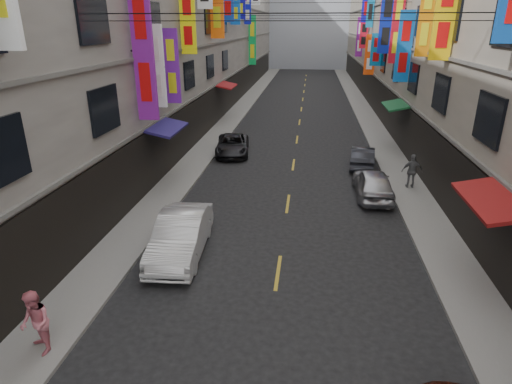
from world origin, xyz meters
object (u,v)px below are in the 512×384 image
(car_left_far, at_px, (233,145))
(car_right_mid, at_px, (373,183))
(car_right_far, at_px, (362,157))
(scooter_far_right, at_px, (369,186))
(car_left_mid, at_px, (181,235))
(pedestrian_rfar, at_px, (412,171))
(pedestrian_lfar, at_px, (35,323))

(car_left_far, bearing_deg, car_right_mid, -46.06)
(car_right_mid, bearing_deg, car_right_far, -91.06)
(scooter_far_right, xyz_separation_m, car_left_mid, (-7.44, -6.86, 0.32))
(car_right_far, bearing_deg, car_right_mid, 96.81)
(pedestrian_rfar, bearing_deg, scooter_far_right, 23.63)
(pedestrian_lfar, relative_size, pedestrian_rfar, 1.00)
(pedestrian_lfar, bearing_deg, car_left_mid, 111.19)
(scooter_far_right, distance_m, pedestrian_rfar, 2.45)
(pedestrian_lfar, bearing_deg, scooter_far_right, 94.27)
(car_left_far, height_order, pedestrian_lfar, pedestrian_lfar)
(car_right_mid, height_order, pedestrian_lfar, pedestrian_lfar)
(car_right_mid, xyz_separation_m, car_right_far, (0.00, 4.71, -0.08))
(car_right_mid, distance_m, car_right_far, 4.71)
(car_left_mid, distance_m, car_left_far, 12.97)
(car_right_far, bearing_deg, car_left_mid, 62.82)
(scooter_far_right, relative_size, pedestrian_rfar, 1.04)
(car_right_far, bearing_deg, pedestrian_lfar, 66.76)
(scooter_far_right, relative_size, car_right_mid, 0.44)
(car_right_mid, relative_size, car_right_far, 1.10)
(car_left_far, height_order, pedestrian_rfar, pedestrian_rfar)
(car_left_mid, height_order, car_right_mid, car_left_mid)
(car_left_mid, height_order, pedestrian_lfar, pedestrian_lfar)
(car_left_mid, distance_m, pedestrian_lfar, 5.81)
(scooter_far_right, xyz_separation_m, pedestrian_lfar, (-9.51, -12.28, 0.54))
(car_right_mid, xyz_separation_m, pedestrian_rfar, (2.05, 1.25, 0.29))
(car_left_far, distance_m, pedestrian_rfar, 11.30)
(car_right_far, distance_m, pedestrian_lfar, 19.27)
(scooter_far_right, bearing_deg, pedestrian_rfar, -158.35)
(car_right_far, bearing_deg, pedestrian_rfar, 127.47)
(scooter_far_right, height_order, car_right_mid, car_right_mid)
(car_left_far, distance_m, car_right_mid, 10.25)
(scooter_far_right, bearing_deg, car_right_far, -93.49)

